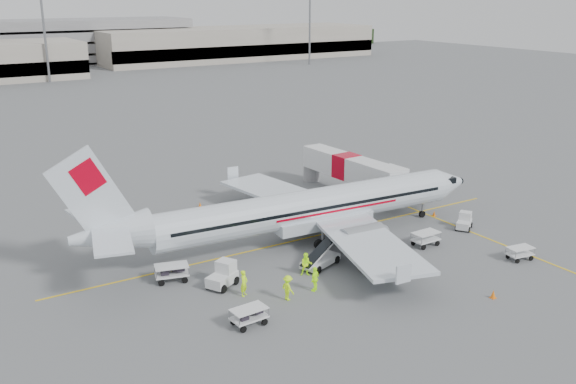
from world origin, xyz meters
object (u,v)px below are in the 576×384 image
(belt_loader, at_px, (321,251))
(jet_bridge, at_px, (346,174))
(tug_mid, at_px, (375,261))
(tug_aft, at_px, (222,275))
(tug_fore, at_px, (464,221))
(aircraft, at_px, (310,184))

(belt_loader, bearing_deg, jet_bridge, 27.08)
(belt_loader, bearing_deg, tug_mid, -65.08)
(jet_bridge, height_order, tug_mid, jet_bridge)
(tug_mid, distance_m, tug_aft, 11.78)
(belt_loader, relative_size, tug_fore, 2.40)
(jet_bridge, xyz_separation_m, tug_mid, (-10.18, -17.22, -1.25))
(aircraft, relative_size, belt_loader, 7.86)
(tug_mid, bearing_deg, belt_loader, 136.58)
(aircraft, height_order, jet_bridge, aircraft)
(aircraft, relative_size, jet_bridge, 2.27)
(aircraft, xyz_separation_m, tug_mid, (0.61, -8.10, -4.21))
(jet_bridge, bearing_deg, tug_aft, -151.09)
(aircraft, distance_m, tug_mid, 9.15)
(aircraft, height_order, tug_mid, aircraft)
(tug_fore, height_order, tug_aft, tug_aft)
(tug_aft, bearing_deg, tug_fore, -30.92)
(jet_bridge, bearing_deg, belt_loader, -136.10)
(tug_mid, bearing_deg, jet_bridge, 60.96)
(tug_aft, bearing_deg, belt_loader, -34.31)
(jet_bridge, xyz_separation_m, belt_loader, (-13.18, -14.23, -0.86))
(tug_fore, bearing_deg, tug_mid, 159.26)
(tug_aft, bearing_deg, jet_bridge, 3.38)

